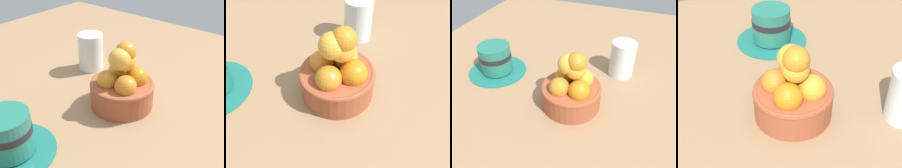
{
  "view_description": "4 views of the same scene",
  "coord_description": "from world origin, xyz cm",
  "views": [
    {
      "loc": [
        32.13,
        -42.35,
        36.59
      ],
      "look_at": [
        -0.21,
        -3.04,
        6.47
      ],
      "focal_mm": 46.97,
      "sensor_mm": 36.0,
      "label": 1
    },
    {
      "loc": [
        30.04,
        -6.27,
        34.71
      ],
      "look_at": [
        1.38,
        -0.15,
        3.64
      ],
      "focal_mm": 38.25,
      "sensor_mm": 36.0,
      "label": 2
    },
    {
      "loc": [
        40.27,
        13.5,
        38.9
      ],
      "look_at": [
        0.24,
        -1.7,
        5.84
      ],
      "focal_mm": 38.5,
      "sensor_mm": 36.0,
      "label": 3
    },
    {
      "loc": [
        18.71,
        39.74,
        41.67
      ],
      "look_at": [
        -0.69,
        -2.75,
        4.41
      ],
      "focal_mm": 54.9,
      "sensor_mm": 36.0,
      "label": 4
    }
  ],
  "objects": [
    {
      "name": "ground_plane",
      "position": [
        0.0,
        0.0,
        -2.31
      ],
      "size": [
        135.47,
        108.88,
        4.62
      ],
      "primitive_type": "cube",
      "color": "#997551"
    },
    {
      "name": "water_glass",
      "position": [
        -16.99,
        8.56,
        4.79
      ],
      "size": [
        6.52,
        6.52,
        9.58
      ],
      "primitive_type": "cylinder",
      "color": "silver",
      "rests_on": "ground_plane"
    },
    {
      "name": "terracotta_bowl",
      "position": [
        0.01,
        0.1,
        5.01
      ],
      "size": [
        13.68,
        13.68,
        14.33
      ],
      "color": "#9E4C2D",
      "rests_on": "ground_plane"
    }
  ]
}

